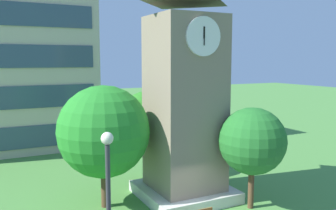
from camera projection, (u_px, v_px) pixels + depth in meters
clock_tower at (185, 102)px, 19.87m from camera, size 4.81×4.81×12.02m
street_lamp at (109, 206)px, 10.40m from camera, size 0.36×0.36×5.70m
tree_near_tower at (146, 116)px, 23.36m from camera, size 3.20×3.20×5.72m
tree_streetside at (252, 141)px, 18.57m from camera, size 3.47×3.47×5.32m
tree_by_building at (104, 132)px, 18.68m from camera, size 4.79×4.79×6.44m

